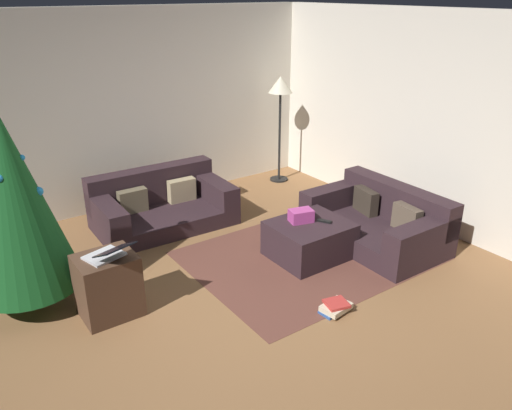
{
  "coord_description": "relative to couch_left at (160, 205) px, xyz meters",
  "views": [
    {
      "loc": [
        -2.11,
        -3.33,
        2.8
      ],
      "look_at": [
        0.66,
        0.59,
        0.75
      ],
      "focal_mm": 35.83,
      "sensor_mm": 36.0,
      "label": 1
    }
  ],
  "objects": [
    {
      "name": "ground_plane",
      "position": [
        -0.34,
        -2.26,
        -0.25
      ],
      "size": [
        6.4,
        6.4,
        0.0
      ],
      "primitive_type": "plane",
      "color": "brown"
    },
    {
      "name": "rear_partition",
      "position": [
        -0.34,
        0.88,
        1.05
      ],
      "size": [
        6.4,
        0.12,
        2.6
      ],
      "primitive_type": "cube",
      "color": "silver",
      "rests_on": "ground_plane"
    },
    {
      "name": "corner_partition",
      "position": [
        2.8,
        -2.26,
        1.05
      ],
      "size": [
        0.12,
        6.4,
        2.6
      ],
      "primitive_type": "cube",
      "color": "silver",
      "rests_on": "ground_plane"
    },
    {
      "name": "couch_left",
      "position": [
        0.0,
        0.0,
        0.0
      ],
      "size": [
        1.7,
        1.02,
        0.67
      ],
      "rotation": [
        0.0,
        0.0,
        3.11
      ],
      "color": "#2D1E23",
      "rests_on": "ground_plane"
    },
    {
      "name": "couch_right",
      "position": [
        1.9,
        -1.96,
        -0.0
      ],
      "size": [
        1.0,
        1.6,
        0.65
      ],
      "rotation": [
        0.0,
        0.0,
        1.56
      ],
      "color": "#2D1E23",
      "rests_on": "ground_plane"
    },
    {
      "name": "ottoman",
      "position": [
        0.98,
        -1.77,
        -0.05
      ],
      "size": [
        0.84,
        0.72,
        0.41
      ],
      "primitive_type": "cube",
      "color": "#2D1E23",
      "rests_on": "ground_plane"
    },
    {
      "name": "gift_box",
      "position": [
        0.92,
        -1.67,
        0.22
      ],
      "size": [
        0.29,
        0.23,
        0.14
      ],
      "primitive_type": "cube",
      "rotation": [
        0.0,
        0.0,
        -0.26
      ],
      "color": "#B23F8C",
      "rests_on": "ottoman"
    },
    {
      "name": "tv_remote",
      "position": [
        1.13,
        -1.84,
        0.17
      ],
      "size": [
        0.12,
        0.16,
        0.02
      ],
      "primitive_type": "cube",
      "rotation": [
        0.0,
        0.0,
        0.53
      ],
      "color": "black",
      "rests_on": "ottoman"
    },
    {
      "name": "christmas_tree",
      "position": [
        -1.81,
        -0.95,
        0.81
      ],
      "size": [
        1.0,
        1.0,
        2.0
      ],
      "color": "brown",
      "rests_on": "ground_plane"
    },
    {
      "name": "side_table",
      "position": [
        -1.25,
        -1.56,
        0.05
      ],
      "size": [
        0.52,
        0.44,
        0.6
      ],
      "primitive_type": "cube",
      "color": "#4C3323",
      "rests_on": "ground_plane"
    },
    {
      "name": "laptop",
      "position": [
        -1.24,
        -1.62,
        0.4
      ],
      "size": [
        0.42,
        0.49,
        0.19
      ],
      "color": "silver",
      "rests_on": "side_table"
    },
    {
      "name": "book_stack",
      "position": [
        0.47,
        -2.74,
        -0.2
      ],
      "size": [
        0.31,
        0.24,
        0.11
      ],
      "color": "#2D5193",
      "rests_on": "ground_plane"
    },
    {
      "name": "corner_lamp",
      "position": [
        2.21,
        0.4,
        1.12
      ],
      "size": [
        0.36,
        0.36,
        1.61
      ],
      "color": "black",
      "rests_on": "ground_plane"
    },
    {
      "name": "area_rug",
      "position": [
        0.98,
        -1.77,
        -0.25
      ],
      "size": [
        2.6,
        2.0,
        0.01
      ],
      "primitive_type": "cube",
      "color": "brown",
      "rests_on": "ground_plane"
    }
  ]
}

